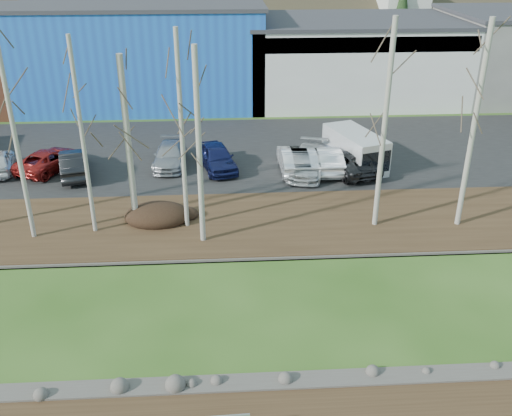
{
  "coord_description": "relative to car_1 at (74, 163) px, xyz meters",
  "views": [
    {
      "loc": [
        0.53,
        -11.28,
        13.46
      ],
      "look_at": [
        1.92,
        11.23,
        2.5
      ],
      "focal_mm": 40.0,
      "sensor_mm": 36.0,
      "label": 1
    }
  ],
  "objects": [
    {
      "name": "van_white",
      "position": [
        17.27,
        0.3,
        0.31
      ],
      "size": [
        3.46,
        5.31,
        2.15
      ],
      "rotation": [
        0.0,
        0.0,
        0.31
      ],
      "color": "white",
      "rests_on": "parking_lot"
    },
    {
      "name": "car_2",
      "position": [
        -1.71,
        0.93,
        -0.11
      ],
      "size": [
        4.06,
        5.23,
        1.32
      ],
      "primitive_type": "imported",
      "rotation": [
        0.0,
        0.0,
        2.68
      ],
      "color": "maroon",
      "rests_on": "parking_lot"
    },
    {
      "name": "far_bank_rocks",
      "position": [
        8.43,
        -10.07,
        -0.91
      ],
      "size": [
        80.0,
        0.8,
        0.46
      ],
      "primitive_type": null,
      "color": "#47423D",
      "rests_on": "ground"
    },
    {
      "name": "far_bank",
      "position": [
        8.43,
        -6.87,
        -0.83
      ],
      "size": [
        80.0,
        7.0,
        0.15
      ],
      "primitive_type": "cube",
      "color": "#382616",
      "rests_on": "ground"
    },
    {
      "name": "birch_6",
      "position": [
        16.53,
        -7.51,
        4.28
      ],
      "size": [
        0.25,
        0.25,
        10.08
      ],
      "color": "#B6B3A5",
      "rests_on": "far_bank"
    },
    {
      "name": "car_6",
      "position": [
        16.69,
        -0.47,
        -0.07
      ],
      "size": [
        3.44,
        5.4,
        1.39
      ],
      "primitive_type": "imported",
      "rotation": [
        0.0,
        0.0,
        3.39
      ],
      "color": "black",
      "rests_on": "parking_lot"
    },
    {
      "name": "birch_3",
      "position": [
        2.56,
        -7.33,
        3.95
      ],
      "size": [
        0.2,
        0.2,
        9.42
      ],
      "color": "#B6B3A5",
      "rests_on": "far_bank"
    },
    {
      "name": "car_4",
      "position": [
        8.59,
        0.46,
        0.0
      ],
      "size": [
        2.89,
        4.83,
        1.54
      ],
      "primitive_type": "imported",
      "rotation": [
        0.0,
        0.0,
        0.25
      ],
      "color": "#161C4C",
      "rests_on": "parking_lot"
    },
    {
      "name": "dirt_strip",
      "position": [
        8.43,
        -19.27,
        -0.89
      ],
      "size": [
        80.0,
        1.8,
        0.03
      ],
      "primitive_type": "cube",
      "color": "#382616",
      "rests_on": "ground"
    },
    {
      "name": "parking_lot",
      "position": [
        8.43,
        3.63,
        -0.84
      ],
      "size": [
        80.0,
        14.0,
        0.14
      ],
      "primitive_type": "cube",
      "color": "black",
      "rests_on": "ground"
    },
    {
      "name": "river",
      "position": [
        8.43,
        -14.17,
        -0.91
      ],
      "size": [
        80.0,
        8.0,
        0.9
      ],
      "primitive_type": null,
      "color": "black",
      "rests_on": "ground"
    },
    {
      "name": "car_8",
      "position": [
        13.85,
        -0.12,
        -0.02
      ],
      "size": [
        1.63,
        4.55,
        1.49
      ],
      "primitive_type": "imported",
      "rotation": [
        0.0,
        0.0,
        3.15
      ],
      "color": "silver",
      "rests_on": "parking_lot"
    },
    {
      "name": "car_9",
      "position": [
        15.3,
        -0.12,
        -0.02
      ],
      "size": [
        1.63,
        4.55,
        1.49
      ],
      "primitive_type": "imported",
      "rotation": [
        0.0,
        0.0,
        3.15
      ],
      "color": "silver",
      "rests_on": "parking_lot"
    },
    {
      "name": "birch_5",
      "position": [
        7.07,
        -7.05,
        4.06
      ],
      "size": [
        0.22,
        0.22,
        9.64
      ],
      "color": "#B6B3A5",
      "rests_on": "far_bank"
    },
    {
      "name": "car_1",
      "position": [
        0.0,
        0.0,
        0.0
      ],
      "size": [
        2.74,
        4.91,
        1.53
      ],
      "primitive_type": "imported",
      "rotation": [
        0.0,
        0.0,
        3.4
      ],
      "color": "black",
      "rests_on": "parking_lot"
    },
    {
      "name": "birch_1",
      "position": [
        -0.29,
        -7.76,
        4.21
      ],
      "size": [
        0.22,
        0.22,
        9.93
      ],
      "color": "#B6B3A5",
      "rests_on": "far_bank"
    },
    {
      "name": "building_white",
      "position": [
        20.43,
        17.62,
        2.51
      ],
      "size": [
        18.36,
        12.24,
        6.8
      ],
      "color": "silver",
      "rests_on": "ground"
    },
    {
      "name": "dirt_mound",
      "position": [
        5.55,
        -6.41,
        -0.43
      ],
      "size": [
        3.36,
        2.37,
        0.66
      ],
      "primitive_type": "ellipsoid",
      "color": "black",
      "rests_on": "far_bank"
    },
    {
      "name": "car_7",
      "position": [
        14.14,
        -0.5,
        -0.02
      ],
      "size": [
        3.5,
        5.52,
        1.49
      ],
      "primitive_type": "imported",
      "rotation": [
        0.0,
        0.0,
        -0.3
      ],
      "color": "silver",
      "rests_on": "parking_lot"
    },
    {
      "name": "birch_2",
      "position": [
        4.45,
        -6.46,
        3.45
      ],
      "size": [
        0.31,
        0.31,
        8.41
      ],
      "color": "#B6B3A5",
      "rests_on": "far_bank"
    },
    {
      "name": "birch_7",
      "position": [
        20.71,
        -7.73,
        4.26
      ],
      "size": [
        0.26,
        0.26,
        10.02
      ],
      "color": "#B6B3A5",
      "rests_on": "far_bank"
    },
    {
      "name": "car_3",
      "position": [
        5.63,
        1.25,
        -0.1
      ],
      "size": [
        2.0,
        4.63,
        1.33
      ],
      "primitive_type": "imported",
      "rotation": [
        0.0,
        0.0,
        -0.03
      ],
      "color": "#93959A",
      "rests_on": "parking_lot"
    },
    {
      "name": "birch_4",
      "position": [
        7.91,
        -8.6,
        3.82
      ],
      "size": [
        0.26,
        0.26,
        9.16
      ],
      "color": "#B6B3A5",
      "rests_on": "far_bank"
    },
    {
      "name": "near_bank_rocks",
      "position": [
        8.43,
        -18.27,
        -0.91
      ],
      "size": [
        80.0,
        0.8,
        0.5
      ],
      "primitive_type": null,
      "color": "#47423D",
      "rests_on": "ground"
    },
    {
      "name": "building_blue",
      "position": [
        2.43,
        17.63,
        3.25
      ],
      "size": [
        20.4,
        12.24,
        8.3
      ],
      "color": "blue",
      "rests_on": "ground"
    },
    {
      "name": "car_5",
      "position": [
        13.25,
        -0.12,
        -0.02
      ],
      "size": [
        1.63,
        4.55,
        1.49
      ],
      "primitive_type": "imported",
      "rotation": [
        0.0,
        0.0,
        3.15
      ],
      "color": "silver",
      "rests_on": "parking_lot"
    }
  ]
}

